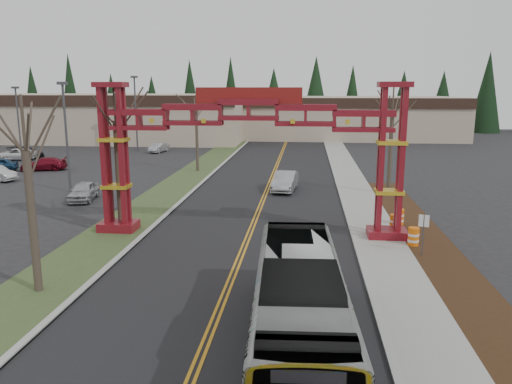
# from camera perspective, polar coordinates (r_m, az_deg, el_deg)

# --- Properties ---
(road) EXTENTS (12.00, 110.00, 0.02)m
(road) POSITION_cam_1_polar(r_m,az_deg,el_deg) (36.45, 0.47, -1.76)
(road) COLOR black
(road) RESTS_ON ground
(lane_line_left) EXTENTS (0.12, 100.00, 0.01)m
(lane_line_left) POSITION_cam_1_polar(r_m,az_deg,el_deg) (36.46, 0.28, -1.73)
(lane_line_left) COLOR orange
(lane_line_left) RESTS_ON road
(lane_line_right) EXTENTS (0.12, 100.00, 0.01)m
(lane_line_right) POSITION_cam_1_polar(r_m,az_deg,el_deg) (36.43, 0.66, -1.74)
(lane_line_right) COLOR orange
(lane_line_right) RESTS_ON road
(curb_right) EXTENTS (0.30, 110.00, 0.15)m
(curb_right) POSITION_cam_1_polar(r_m,az_deg,el_deg) (36.40, 10.16, -1.86)
(curb_right) COLOR #A1A29D
(curb_right) RESTS_ON ground
(sidewalk_right) EXTENTS (2.60, 110.00, 0.14)m
(sidewalk_right) POSITION_cam_1_polar(r_m,az_deg,el_deg) (36.54, 12.43, -1.90)
(sidewalk_right) COLOR gray
(sidewalk_right) RESTS_ON ground
(landscape_strip) EXTENTS (2.60, 50.00, 0.12)m
(landscape_strip) POSITION_cam_1_polar(r_m,az_deg,el_deg) (23.05, 23.22, -10.86)
(landscape_strip) COLOR black
(landscape_strip) RESTS_ON ground
(grass_median) EXTENTS (4.00, 110.00, 0.08)m
(grass_median) POSITION_cam_1_polar(r_m,az_deg,el_deg) (38.01, -11.63, -1.39)
(grass_median) COLOR #354623
(grass_median) RESTS_ON ground
(curb_left) EXTENTS (0.30, 110.00, 0.15)m
(curb_left) POSITION_cam_1_polar(r_m,az_deg,el_deg) (37.49, -8.93, -1.42)
(curb_left) COLOR #A1A29D
(curb_left) RESTS_ON ground
(gateway_arch) EXTENTS (18.20, 1.60, 8.90)m
(gateway_arch) POSITION_cam_1_polar(r_m,az_deg,el_deg) (28.58, -0.83, 6.63)
(gateway_arch) COLOR maroon
(gateway_arch) RESTS_ON ground
(retail_building_west) EXTENTS (46.00, 22.30, 7.50)m
(retail_building_west) POSITION_cam_1_polar(r_m,az_deg,el_deg) (88.85, -16.37, 8.26)
(retail_building_west) COLOR #B9A48E
(retail_building_west) RESTS_ON ground
(retail_building_east) EXTENTS (38.00, 20.30, 7.00)m
(retail_building_east) POSITION_cam_1_polar(r_m,az_deg,el_deg) (90.62, 10.17, 8.45)
(retail_building_east) COLOR #B9A48E
(retail_building_east) RESTS_ON ground
(conifer_treeline) EXTENTS (116.10, 5.60, 13.00)m
(conifer_treeline) POSITION_cam_1_polar(r_m,az_deg,el_deg) (102.34, 4.19, 10.63)
(conifer_treeline) COLOR black
(conifer_treeline) RESTS_ON ground
(transit_bus) EXTENTS (3.28, 11.82, 3.26)m
(transit_bus) POSITION_cam_1_polar(r_m,az_deg,el_deg) (16.41, 4.97, -13.26)
(transit_bus) COLOR #9EA0A5
(transit_bus) RESTS_ON ground
(silver_sedan) EXTENTS (2.21, 5.05, 1.61)m
(silver_sedan) POSITION_cam_1_polar(r_m,az_deg,el_deg) (42.32, 3.35, 1.23)
(silver_sedan) COLOR #A5A8AD
(silver_sedan) RESTS_ON ground
(parked_car_near_a) EXTENTS (2.36, 4.44, 1.44)m
(parked_car_near_a) POSITION_cam_1_polar(r_m,az_deg,el_deg) (40.87, -19.11, 0.09)
(parked_car_near_a) COLOR #AEAFB6
(parked_car_near_a) RESTS_ON ground
(parked_car_mid_a) EXTENTS (5.01, 3.07, 1.36)m
(parked_car_mid_a) POSITION_cam_1_polar(r_m,az_deg,el_deg) (57.32, -23.09, 2.96)
(parked_car_mid_a) COLOR maroon
(parked_car_mid_a) RESTS_ON ground
(parked_car_far_a) EXTENTS (2.12, 4.02, 1.26)m
(parked_car_far_a) POSITION_cam_1_polar(r_m,az_deg,el_deg) (68.89, -11.04, 4.99)
(parked_car_far_a) COLOR #A5A5AD
(parked_car_far_a) RESTS_ON ground
(parked_car_far_b) EXTENTS (5.38, 3.36, 1.39)m
(parked_car_far_b) POSITION_cam_1_polar(r_m,az_deg,el_deg) (66.92, -25.85, 3.89)
(parked_car_far_b) COLOR white
(parked_car_far_b) RESTS_ON ground
(parked_car_far_c) EXTENTS (4.83, 2.70, 1.32)m
(parked_car_far_c) POSITION_cam_1_polar(r_m,az_deg,el_deg) (68.58, -24.75, 4.12)
(parked_car_far_c) COLOR black
(parked_car_far_c) RESTS_ON ground
(bare_tree_median_near) EXTENTS (3.40, 3.40, 8.32)m
(bare_tree_median_near) POSITION_cam_1_polar(r_m,az_deg,el_deg) (22.25, -24.82, 4.19)
(bare_tree_median_near) COLOR #382D26
(bare_tree_median_near) RESTS_ON ground
(bare_tree_median_mid) EXTENTS (3.38, 3.38, 8.88)m
(bare_tree_median_mid) POSITION_cam_1_polar(r_m,az_deg,el_deg) (30.92, -15.77, 7.73)
(bare_tree_median_mid) COLOR #382D26
(bare_tree_median_mid) RESTS_ON ground
(bare_tree_median_far) EXTENTS (3.02, 3.02, 7.92)m
(bare_tree_median_far) POSITION_cam_1_polar(r_m,az_deg,el_deg) (51.92, -6.83, 8.78)
(bare_tree_median_far) COLOR #382D26
(bare_tree_median_far) RESTS_ON ground
(bare_tree_right_far) EXTENTS (3.21, 3.21, 8.66)m
(bare_tree_right_far) POSITION_cam_1_polar(r_m,az_deg,el_deg) (41.34, 15.32, 8.53)
(bare_tree_right_far) COLOR #382D26
(bare_tree_right_far) RESTS_ON ground
(light_pole_near) EXTENTS (0.79, 0.39, 9.06)m
(light_pole_near) POSITION_cam_1_polar(r_m,az_deg,el_deg) (44.03, -20.91, 6.72)
(light_pole_near) COLOR #3F3F44
(light_pole_near) RESTS_ON ground
(light_pole_mid) EXTENTS (0.76, 0.38, 8.71)m
(light_pole_mid) POSITION_cam_1_polar(r_m,az_deg,el_deg) (63.43, -25.53, 7.50)
(light_pole_mid) COLOR #3F3F44
(light_pole_mid) RESTS_ON ground
(light_pole_far) EXTENTS (0.88, 0.44, 10.13)m
(light_pole_far) POSITION_cam_1_polar(r_m,az_deg,el_deg) (70.43, -13.60, 9.30)
(light_pole_far) COLOR #3F3F44
(light_pole_far) RESTS_ON ground
(street_sign) EXTENTS (0.51, 0.16, 2.27)m
(street_sign) POSITION_cam_1_polar(r_m,az_deg,el_deg) (26.81, 18.60, -3.82)
(street_sign) COLOR #3F3F44
(street_sign) RESTS_ON ground
(barrel_south) EXTENTS (0.60, 0.60, 1.12)m
(barrel_south) POSITION_cam_1_polar(r_m,az_deg,el_deg) (28.67, 17.55, -4.98)
(barrel_south) COLOR orange
(barrel_south) RESTS_ON ground
(barrel_mid) EXTENTS (0.60, 0.60, 1.11)m
(barrel_mid) POSITION_cam_1_polar(r_m,az_deg,el_deg) (31.24, 15.55, -3.49)
(barrel_mid) COLOR orange
(barrel_mid) RESTS_ON ground
(barrel_north) EXTENTS (0.60, 0.60, 1.11)m
(barrel_north) POSITION_cam_1_polar(r_m,az_deg,el_deg) (32.73, 16.04, -2.82)
(barrel_north) COLOR orange
(barrel_north) RESTS_ON ground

